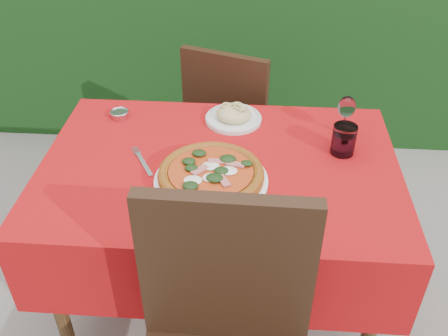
# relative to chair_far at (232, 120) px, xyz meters

# --- Properties ---
(ground) EXTENTS (60.00, 60.00, 0.00)m
(ground) POSITION_rel_chair_far_xyz_m (-0.01, -0.68, -0.52)
(ground) COLOR slate
(ground) RESTS_ON ground
(dining_table) EXTENTS (1.26, 0.86, 0.75)m
(dining_table) POSITION_rel_chair_far_xyz_m (-0.01, -0.68, 0.08)
(dining_table) COLOR #472F16
(dining_table) RESTS_ON ground
(chair_far) EXTENTS (0.52, 0.52, 0.90)m
(chair_far) POSITION_rel_chair_far_xyz_m (0.00, 0.00, 0.00)
(chair_far) COLOR black
(chair_far) RESTS_ON ground
(pizza_plate) EXTENTS (0.44, 0.44, 0.07)m
(pizza_plate) POSITION_rel_chair_far_xyz_m (-0.03, -0.80, 0.26)
(pizza_plate) COLOR white
(pizza_plate) RESTS_ON dining_table
(pasta_plate) EXTENTS (0.22, 0.22, 0.06)m
(pasta_plate) POSITION_rel_chair_far_xyz_m (0.02, -0.39, 0.25)
(pasta_plate) COLOR silver
(pasta_plate) RESTS_ON dining_table
(water_glass) EXTENTS (0.08, 0.08, 0.11)m
(water_glass) POSITION_rel_chair_far_xyz_m (0.43, -0.58, 0.28)
(water_glass) COLOR silver
(water_glass) RESTS_ON dining_table
(wine_glass) EXTENTS (0.07, 0.07, 0.16)m
(wine_glass) POSITION_rel_chair_far_xyz_m (0.45, -0.46, 0.34)
(wine_glass) COLOR silver
(wine_glass) RESTS_ON dining_table
(fork) EXTENTS (0.12, 0.19, 0.01)m
(fork) POSITION_rel_chair_far_xyz_m (-0.27, -0.71, 0.23)
(fork) COLOR silver
(fork) RESTS_ON dining_table
(steel_ramekin) EXTENTS (0.07, 0.07, 0.03)m
(steel_ramekin) POSITION_rel_chair_far_xyz_m (-0.43, -0.39, 0.24)
(steel_ramekin) COLOR silver
(steel_ramekin) RESTS_ON dining_table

